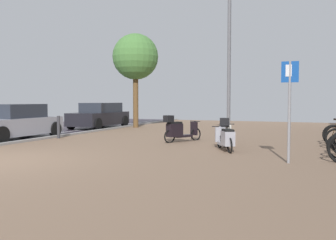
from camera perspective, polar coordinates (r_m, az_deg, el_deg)
ground at (r=9.18m, az=-19.16°, el=-6.79°), size 21.00×40.00×0.13m
scooter_near at (r=12.49m, az=8.81°, el=-1.95°), size 0.59×1.62×0.97m
scooter_mid at (r=13.44m, az=1.55°, el=-1.50°), size 1.05×1.60×1.00m
scooter_far at (r=11.22m, az=8.89°, el=-2.88°), size 0.93×1.54×0.72m
parked_car_near at (r=15.66m, az=-22.58°, el=-0.39°), size 1.84×3.92×1.36m
parked_car_far at (r=20.70m, az=-10.46°, el=0.64°), size 1.79×3.94×1.37m
parking_sign at (r=9.33m, az=18.18°, el=2.87°), size 0.40×0.07×2.44m
lamp_post at (r=15.18m, az=9.37°, el=9.61°), size 0.20×0.52×5.87m
street_tree at (r=20.74m, az=-5.02°, el=9.58°), size 2.52×2.52×5.16m
bollard_far at (r=15.34m, az=-16.48°, el=-1.06°), size 0.12×0.12×0.89m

